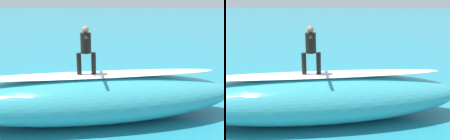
# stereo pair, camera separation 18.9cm
# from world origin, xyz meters

# --- Properties ---
(ground_plane) EXTENTS (120.00, 120.00, 0.00)m
(ground_plane) POSITION_xyz_m (0.00, 0.00, 0.00)
(ground_plane) COLOR teal
(wave_crest) EXTENTS (10.14, 4.07, 1.59)m
(wave_crest) POSITION_xyz_m (-0.24, 2.98, 0.79)
(wave_crest) COLOR teal
(wave_crest) RESTS_ON ground_plane
(wave_foam_lip) EXTENTS (8.41, 2.30, 0.08)m
(wave_foam_lip) POSITION_xyz_m (-0.24, 2.98, 1.63)
(wave_foam_lip) COLOR white
(wave_foam_lip) RESTS_ON wave_crest
(surfboard_riding) EXTENTS (2.07, 0.86, 0.08)m
(surfboard_riding) POSITION_xyz_m (-0.08, 3.00, 1.63)
(surfboard_riding) COLOR silver
(surfboard_riding) RESTS_ON wave_crest
(surfer_riding) EXTENTS (0.61, 1.47, 1.56)m
(surfer_riding) POSITION_xyz_m (-0.08, 3.00, 2.58)
(surfer_riding) COLOR black
(surfer_riding) RESTS_ON surfboard_riding
(surfboard_paddling) EXTENTS (0.60, 2.48, 0.07)m
(surfboard_paddling) POSITION_xyz_m (-1.59, -0.85, 0.03)
(surfboard_paddling) COLOR #E0563D
(surfboard_paddling) RESTS_ON ground_plane
(surfer_paddling) EXTENTS (0.35, 1.79, 0.32)m
(surfer_paddling) POSITION_xyz_m (-1.59, -0.71, 0.20)
(surfer_paddling) COLOR black
(surfer_paddling) RESTS_ON surfboard_paddling
(foam_patch_near) EXTENTS (0.55, 0.44, 0.17)m
(foam_patch_near) POSITION_xyz_m (1.24, 2.07, 0.08)
(foam_patch_near) COLOR white
(foam_patch_near) RESTS_ON ground_plane
(foam_patch_mid) EXTENTS (0.87, 0.89, 0.12)m
(foam_patch_mid) POSITION_xyz_m (-3.43, -0.31, 0.06)
(foam_patch_mid) COLOR white
(foam_patch_mid) RESTS_ON ground_plane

